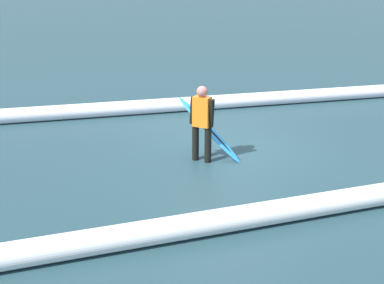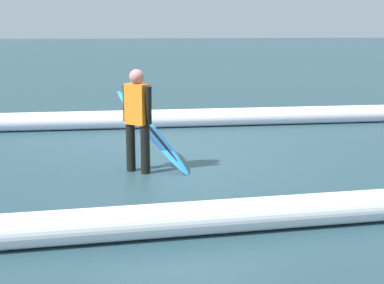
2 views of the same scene
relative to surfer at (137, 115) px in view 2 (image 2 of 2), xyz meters
name	(u,v)px [view 2 (image 2 of 2)]	position (x,y,z in m)	size (l,w,h in m)	color
ground_plane	(185,160)	(-0.79, -0.69, -0.87)	(168.69, 168.69, 0.00)	#244149
surfer	(137,115)	(0.00, 0.00, 0.00)	(0.42, 0.46, 1.56)	black
surfboard	(152,131)	(-0.23, -0.26, -0.30)	(1.22, 1.33, 1.17)	#268CE5
wave_crest_foreground	(36,122)	(1.98, -3.73, -0.68)	(0.39, 0.39, 18.17)	white
wave_crest_midground	(34,230)	(1.16, 2.85, -0.69)	(0.36, 0.36, 22.63)	white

